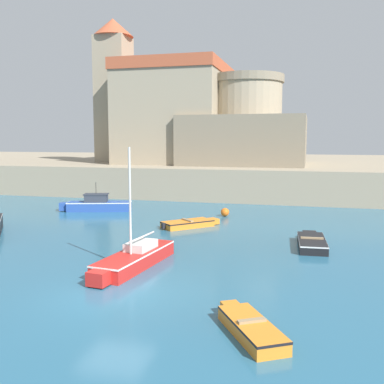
# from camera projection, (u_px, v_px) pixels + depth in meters

# --- Properties ---
(ground_plane) EXTENTS (200.00, 200.00, 0.00)m
(ground_plane) POSITION_uv_depth(u_px,v_px,m) (115.00, 295.00, 16.37)
(ground_plane) COLOR #28607F
(quay_seawall) EXTENTS (120.00, 40.00, 2.94)m
(quay_seawall) POSITION_uv_depth(u_px,v_px,m) (257.00, 171.00, 58.26)
(quay_seawall) COLOR gray
(quay_seawall) RESTS_ON ground
(dinghy_black_0) EXTENTS (1.60, 4.25, 0.54)m
(dinghy_black_0) POSITION_uv_depth(u_px,v_px,m) (312.00, 242.00, 23.58)
(dinghy_black_0) COLOR black
(dinghy_black_0) RESTS_ON ground
(dinghy_orange_1) EXTENTS (3.48, 3.54, 0.49)m
(dinghy_orange_1) POSITION_uv_depth(u_px,v_px,m) (189.00, 223.00, 28.89)
(dinghy_orange_1) COLOR orange
(dinghy_orange_1) RESTS_ON ground
(motorboat_blue_2) EXTENTS (5.64, 2.79, 2.25)m
(motorboat_blue_2) POSITION_uv_depth(u_px,v_px,m) (97.00, 204.00, 35.29)
(motorboat_blue_2) COLOR #284C9E
(motorboat_blue_2) RESTS_ON ground
(dinghy_orange_5) EXTENTS (2.43, 3.31, 0.51)m
(dinghy_orange_5) POSITION_uv_depth(u_px,v_px,m) (250.00, 327.00, 13.03)
(dinghy_orange_5) COLOR orange
(dinghy_orange_5) RESTS_ON ground
(sailboat_red_6) EXTENTS (2.03, 6.04, 5.31)m
(sailboat_red_6) POSITION_uv_depth(u_px,v_px,m) (134.00, 258.00, 19.92)
(sailboat_red_6) COLOR red
(sailboat_red_6) RESTS_ON ground
(mooring_buoy) EXTENTS (0.62, 0.62, 0.62)m
(mooring_buoy) POSITION_uv_depth(u_px,v_px,m) (225.00, 212.00, 32.77)
(mooring_buoy) COLOR orange
(mooring_buoy) RESTS_ON ground
(church) EXTENTS (15.01, 15.87, 16.06)m
(church) POSITION_uv_depth(u_px,v_px,m) (173.00, 112.00, 51.81)
(church) COLOR gray
(church) RESTS_ON quay_seawall
(fortress) EXTENTS (12.48, 12.48, 9.29)m
(fortress) POSITION_uv_depth(u_px,v_px,m) (246.00, 132.00, 48.00)
(fortress) COLOR gray
(fortress) RESTS_ON quay_seawall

